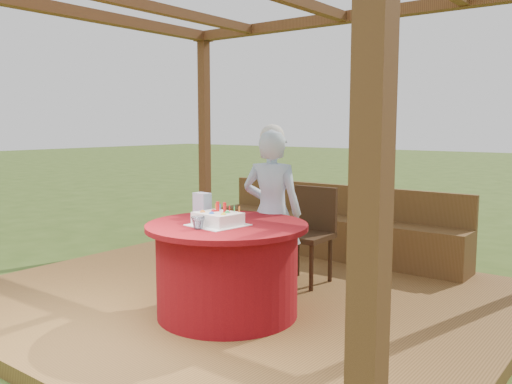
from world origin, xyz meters
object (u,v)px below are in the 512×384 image
Objects in this scene: chair at (309,229)px; gift_bag at (202,205)px; bench at (334,233)px; drinking_glass at (198,223)px; birthday_cake at (218,219)px; elderly_woman at (272,210)px; table at (227,269)px.

gift_bag reaches higher than chair.
drinking_glass is at bearing -84.39° from bench.
birthday_cake is (0.27, -2.30, 0.51)m from bench.
gift_bag is at bearing 148.65° from birthday_cake.
elderly_woman reaches higher than chair.
birthday_cake is at bearing -83.40° from bench.
bench is at bearing 93.98° from gift_bag.
elderly_woman reaches higher than drinking_glass.
chair reaches higher than bench.
gift_bag is (-0.37, 0.22, 0.05)m from birthday_cake.
chair reaches higher than drinking_glass.
gift_bag is 2.00× the size of drinking_glass.
drinking_glass is at bearing -89.23° from elderly_woman.
elderly_woman is 0.95m from drinking_glass.
elderly_woman is 3.59× the size of birthday_cake.
drinking_glass is (0.01, -0.95, 0.03)m from elderly_woman.
chair is 1.30m from birthday_cake.
elderly_woman reaches higher than bench.
gift_bag is (-0.39, -1.05, 0.32)m from chair.
table is 0.60m from gift_bag.
elderly_woman is at bearing 90.77° from drinking_glass.
table is at bearing 84.53° from drinking_glass.
gift_bag is at bearing 161.53° from table.
bench is 2.55m from drinking_glass.
birthday_cake is at bearing -91.00° from chair.
chair reaches higher than table.
bench is 1.09m from chair.
gift_bag is at bearing -122.29° from elderly_woman.
drinking_glass is (-0.04, -1.47, 0.27)m from chair.
chair is at bearing 88.30° from drinking_glass.
gift_bag reaches higher than bench.
bench reaches higher than table.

